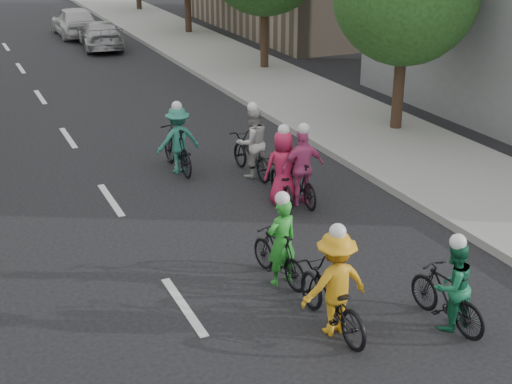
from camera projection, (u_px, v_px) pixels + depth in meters
ground at (184, 306)px, 11.85m from camera, size 120.00×120.00×0.00m
sidewalk_right at (315, 105)px, 23.31m from camera, size 4.00×80.00×0.15m
curb_right at (261, 111)px, 22.56m from camera, size 0.18×80.00×0.18m
cyclist_0 at (252, 150)px, 17.27m from camera, size 0.87×1.91×1.87m
cyclist_1 at (302, 174)px, 15.65m from camera, size 1.03×1.65×1.87m
cyclist_2 at (282, 175)px, 15.73m from camera, size 0.90×1.78×1.82m
cyclist_3 at (280, 250)px, 12.43m from camera, size 0.68×1.64×1.73m
cyclist_4 at (333, 292)px, 10.96m from camera, size 1.11×1.95×1.85m
cyclist_5 at (178, 144)px, 17.51m from camera, size 1.09×1.92×1.81m
cyclist_6 at (450, 291)px, 11.10m from camera, size 0.77×1.66×1.62m
follow_car_lead at (100, 35)px, 32.37m from camera, size 2.13×4.39×1.23m
follow_car_trail at (74, 21)px, 35.22m from camera, size 1.79×4.37×1.48m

